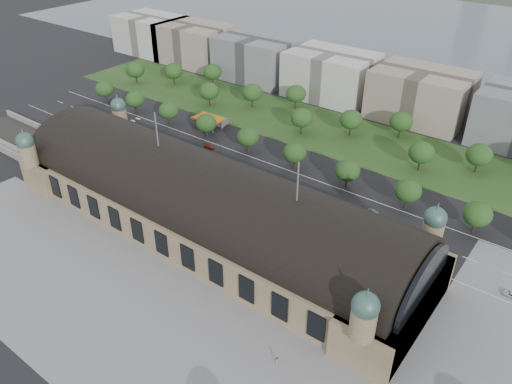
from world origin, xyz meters
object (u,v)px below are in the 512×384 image
Objects in this scene: bus_west at (229,173)px; bus_east at (294,208)px; parked_car_6 at (189,170)px; pedestrian_0 at (277,360)px; traffic_car_0 at (65,116)px; traffic_car_2 at (186,153)px; parked_car_3 at (161,162)px; traffic_car_5 at (373,211)px; parked_car_1 at (167,161)px; traffic_car_3 at (210,147)px; petrol_station at (215,120)px; parked_car_4 at (145,152)px; traffic_car_6 at (511,294)px; parked_car_2 at (120,147)px; traffic_car_4 at (301,192)px; bus_mid at (306,202)px; parked_car_5 at (191,178)px; parked_car_0 at (115,142)px; traffic_car_1 at (116,117)px.

bus_west is 1.13× the size of bus_east.
pedestrian_0 reaches higher than parked_car_6.
traffic_car_0 is 0.87× the size of traffic_car_2.
parked_car_3 is 2.04× the size of pedestrian_0.
traffic_car_5 is 87.08m from parked_car_1.
bus_east reaches higher than traffic_car_5.
bus_east is (57.49, -19.00, 0.91)m from traffic_car_3.
petrol_station is 96.63m from traffic_car_5.
bus_east reaches higher than parked_car_4.
traffic_car_6 is 71.09m from pedestrian_0.
parked_car_3 is at bearing 99.91° from traffic_car_5.
parked_car_2 is 0.33× the size of bus_west.
traffic_car_4 is at bearing 93.74° from traffic_car_2.
traffic_car_0 is 161.23m from traffic_car_5.
bus_mid reaches higher than traffic_car_2.
traffic_car_3 is at bearing 171.58° from parked_car_6.
pedestrian_0 is at bearing -134.56° from traffic_car_3.
traffic_car_3 is at bearing -54.34° from petrol_station.
traffic_car_4 is at bearing 89.56° from parked_car_5.
traffic_car_0 is at bearing -119.02° from parked_car_0.
parked_car_5 is at bearing -61.86° from traffic_car_4.
parked_car_0 is 0.32× the size of bus_mid.
parked_car_1 is 64.32m from bus_mid.
traffic_car_4 is 43.63m from parked_car_5.
parked_car_5 is at bearing 23.92° from parked_car_6.
bus_west is at bearing 73.45° from parked_car_0.
pedestrian_0 reaches higher than parked_car_2.
parked_car_4 reaches higher than traffic_car_4.
parked_car_6 is (-45.00, -13.82, 0.07)m from traffic_car_4.
pedestrian_0 is at bearing 31.87° from parked_car_5.
pedestrian_0 is at bearing 27.78° from parked_car_6.
petrol_station is 40.63m from parked_car_4.
traffic_car_2 reaches higher than parked_car_3.
traffic_car_3 is at bearing -177.45° from parked_car_5.
traffic_car_1 is at bearing -88.18° from traffic_car_6.
bus_mid is (46.19, 11.00, 1.11)m from parked_car_5.
traffic_car_1 is at bearing 122.59° from traffic_car_0.
parked_car_5 reaches higher than traffic_car_0.
parked_car_5 is at bearing -157.23° from traffic_car_3.
bus_west reaches higher than traffic_car_5.
parked_car_5 is at bearing 39.07° from parked_car_1.
bus_east reaches higher than parked_car_6.
traffic_car_6 is 136.98m from parked_car_3.
bus_west is (-107.06, 3.57, 1.18)m from traffic_car_6.
traffic_car_6 is 1.13× the size of parked_car_0.
petrol_station is at bearing 31.34° from traffic_car_3.
parked_car_3 is (-59.39, -15.55, -0.01)m from traffic_car_4.
petrol_station is 2.50× the size of parked_car_5.
parked_car_1 is 0.41× the size of bus_mid.
bus_mid is 6.85× the size of pedestrian_0.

